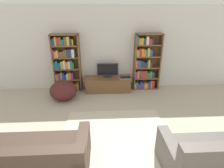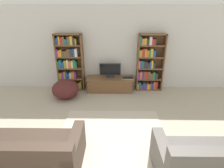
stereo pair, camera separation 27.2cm
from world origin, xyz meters
name	(u,v)px [view 1 (the left image)]	position (x,y,z in m)	size (l,w,h in m)	color
wall_back	(111,49)	(0.00, 4.23, 1.30)	(8.80, 0.06, 2.60)	silver
bookshelf_left	(66,64)	(-1.40, 4.05, 0.88)	(0.82, 0.30, 1.79)	brown
bookshelf_right	(145,63)	(1.11, 4.05, 0.85)	(0.82, 0.30, 1.79)	brown
tv_stand	(108,84)	(-0.11, 3.90, 0.22)	(1.50, 0.54, 0.44)	brown
television	(108,70)	(-0.11, 3.95, 0.69)	(0.67, 0.16, 0.46)	#2D2D33
laptop	(125,78)	(0.45, 3.83, 0.46)	(0.35, 0.21, 0.03)	#B7B7BC
area_rug	(116,135)	(-0.01, 1.65, 0.01)	(2.23, 1.91, 0.02)	beige
couch_left_sectional	(24,160)	(-1.51, 0.83, 0.26)	(2.00, 0.95, 0.76)	#423328
couch_right_sofa	(219,161)	(1.50, 0.64, 0.28)	(1.66, 0.96, 0.89)	#56514C
beanbag_ottoman	(63,90)	(-1.41, 3.38, 0.28)	(0.78, 0.78, 0.55)	#4C1E1E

